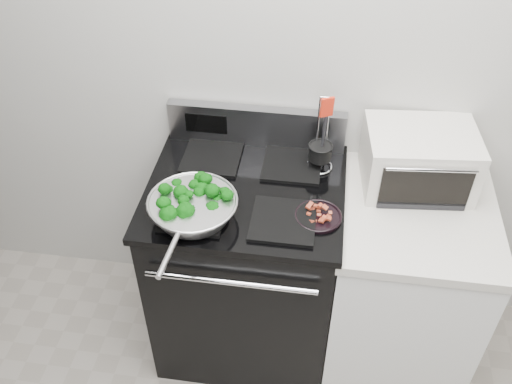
% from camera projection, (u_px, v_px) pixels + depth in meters
% --- Properties ---
extents(back_wall, '(4.00, 0.02, 2.70)m').
position_uv_depth(back_wall, '(334.00, 62.00, 2.22)').
color(back_wall, '#B7B5AE').
rests_on(back_wall, ground).
extents(gas_range, '(0.79, 0.69, 1.13)m').
position_uv_depth(gas_range, '(247.00, 265.00, 2.58)').
color(gas_range, black).
rests_on(gas_range, floor).
extents(counter, '(0.62, 0.68, 0.92)m').
position_uv_depth(counter, '(400.00, 286.00, 2.52)').
color(counter, white).
rests_on(counter, floor).
extents(skillet, '(0.34, 0.54, 0.07)m').
position_uv_depth(skillet, '(193.00, 207.00, 2.11)').
color(skillet, silver).
rests_on(skillet, gas_range).
extents(broccoli_pile, '(0.27, 0.27, 0.09)m').
position_uv_depth(broccoli_pile, '(193.00, 203.00, 2.10)').
color(broccoli_pile, black).
rests_on(broccoli_pile, skillet).
extents(bacon_plate, '(0.18, 0.18, 0.04)m').
position_uv_depth(bacon_plate, '(318.00, 214.00, 2.13)').
color(bacon_plate, black).
rests_on(bacon_plate, gas_range).
extents(utensil_holder, '(0.11, 0.11, 0.34)m').
position_uv_depth(utensil_holder, '(320.00, 156.00, 2.33)').
color(utensil_holder, silver).
rests_on(utensil_holder, gas_range).
extents(toaster_oven, '(0.45, 0.36, 0.24)m').
position_uv_depth(toaster_oven, '(419.00, 159.00, 2.26)').
color(toaster_oven, silver).
rests_on(toaster_oven, counter).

